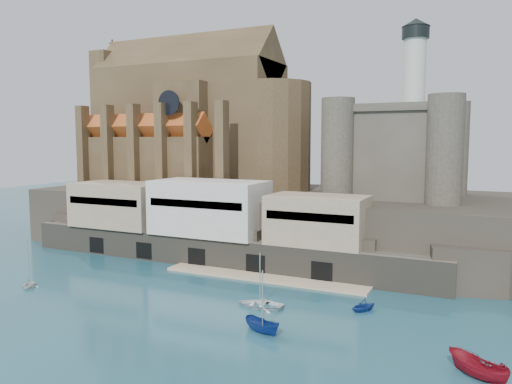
% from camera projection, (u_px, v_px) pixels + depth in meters
% --- Properties ---
extents(ground, '(300.00, 300.00, 0.00)m').
position_uv_depth(ground, '(179.00, 317.00, 54.74)').
color(ground, '#1B4B5B').
rests_on(ground, ground).
extents(promontory, '(100.00, 36.00, 10.00)m').
position_uv_depth(promontory, '(302.00, 221.00, 89.68)').
color(promontory, '#28241E').
rests_on(promontory, ground).
extents(quay, '(70.00, 12.00, 13.05)m').
position_uv_depth(quay, '(207.00, 224.00, 79.19)').
color(quay, '#5D574A').
rests_on(quay, ground).
extents(church, '(47.00, 25.93, 30.51)m').
position_uv_depth(church, '(195.00, 127.00, 100.35)').
color(church, '#493722').
rests_on(church, promontory).
extents(castle_keep, '(21.20, 21.20, 29.30)m').
position_uv_depth(castle_keep, '(398.00, 147.00, 82.89)').
color(castle_keep, '#464137').
rests_on(castle_keep, promontory).
extents(boat_2, '(2.25, 2.23, 4.55)m').
position_uv_depth(boat_2, '(262.00, 332.00, 50.58)').
color(boat_2, navy).
rests_on(boat_2, ground).
extents(boat_4, '(3.11, 2.70, 3.08)m').
position_uv_depth(boat_4, '(29.00, 288.00, 65.82)').
color(boat_4, white).
rests_on(boat_4, ground).
extents(boat_5, '(2.82, 2.80, 5.38)m').
position_uv_depth(boat_5, '(477.00, 377.00, 40.94)').
color(boat_5, maroon).
rests_on(boat_5, ground).
extents(boat_6, '(1.54, 4.09, 5.59)m').
position_uv_depth(boat_6, '(260.00, 306.00, 58.35)').
color(boat_6, white).
rests_on(boat_6, ground).
extents(boat_7, '(3.48, 3.15, 3.44)m').
position_uv_depth(boat_7, '(363.00, 311.00, 56.88)').
color(boat_7, navy).
rests_on(boat_7, ground).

